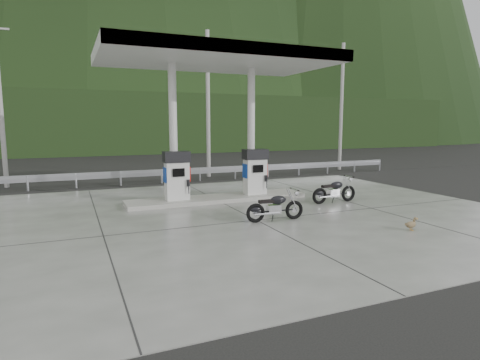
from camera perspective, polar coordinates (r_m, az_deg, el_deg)
name	(u,v)px	position (r m, az deg, el deg)	size (l,w,h in m)	color
ground	(244,214)	(13.34, 0.50, -4.88)	(160.00, 160.00, 0.00)	black
forecourt_apron	(244,214)	(13.34, 0.50, -4.84)	(18.00, 14.00, 0.02)	slate
pump_island	(218,199)	(15.60, -3.18, -2.65)	(7.00, 1.40, 0.15)	#9D9B92
gas_pump_left	(177,176)	(14.99, -8.97, 0.60)	(0.95, 0.55, 1.80)	silver
gas_pump_right	(255,172)	(16.06, 2.17, 1.19)	(0.95, 0.55, 1.80)	silver
canopy_column_left	(173,132)	(15.25, -9.47, 6.75)	(0.30, 0.30, 5.00)	silver
canopy_column_right	(251,131)	(16.31, 1.59, 6.93)	(0.30, 0.30, 5.00)	silver
canopy_roof	(217,58)	(15.52, -3.34, 16.87)	(8.50, 5.00, 0.40)	white
guardrail	(181,168)	(20.71, -8.40, 1.65)	(26.00, 0.16, 1.42)	#999BA1
road	(166,174)	(24.17, -10.48, 0.82)	(60.00, 7.00, 0.01)	black
utility_pole_a	(0,101)	(21.62, -30.97, 9.60)	(0.22, 0.22, 8.00)	#9B9A95
utility_pole_b	(208,105)	(22.62, -4.57, 10.58)	(0.22, 0.22, 8.00)	#9B9A95
utility_pole_c	(341,108)	(26.88, 14.23, 9.96)	(0.22, 0.22, 8.00)	#9B9A95
tree_band	(124,123)	(42.24, -16.17, 7.74)	(80.00, 6.00, 6.00)	black
forested_hills	(102,141)	(72.17, -19.03, 5.22)	(100.00, 40.00, 140.00)	black
motorcycle_left	(275,207)	(12.34, 5.03, -3.89)	(1.77, 0.56, 0.84)	black
motorcycle_right	(334,191)	(15.53, 13.27, -1.56)	(1.82, 0.57, 0.86)	black
duck	(411,225)	(12.23, 23.13, -5.89)	(0.43, 0.12, 0.31)	brown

